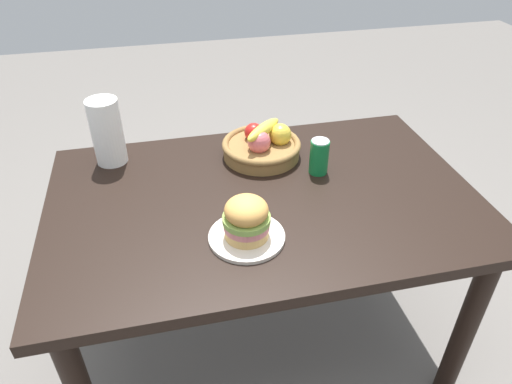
% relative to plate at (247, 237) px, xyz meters
% --- Properties ---
extents(ground_plane, '(8.00, 8.00, 0.00)m').
position_rel_plate_xyz_m(ground_plane, '(0.10, 0.20, -0.76)').
color(ground_plane, slate).
extents(dining_table, '(1.40, 0.90, 0.75)m').
position_rel_plate_xyz_m(dining_table, '(0.10, 0.20, -0.11)').
color(dining_table, black).
rests_on(dining_table, ground_plane).
extents(plate, '(0.22, 0.22, 0.01)m').
position_rel_plate_xyz_m(plate, '(0.00, 0.00, 0.00)').
color(plate, silver).
rests_on(plate, dining_table).
extents(sandwich, '(0.14, 0.14, 0.13)m').
position_rel_plate_xyz_m(sandwich, '(0.00, 0.00, 0.07)').
color(sandwich, '#DBAD60').
rests_on(sandwich, plate).
extents(soda_can, '(0.07, 0.07, 0.13)m').
position_rel_plate_xyz_m(soda_can, '(0.32, 0.29, 0.06)').
color(soda_can, '#147238').
rests_on(soda_can, dining_table).
extents(fruit_basket, '(0.29, 0.29, 0.13)m').
position_rel_plate_xyz_m(fruit_basket, '(0.15, 0.44, 0.04)').
color(fruit_basket, olive).
rests_on(fruit_basket, dining_table).
extents(paper_towel_roll, '(0.11, 0.11, 0.24)m').
position_rel_plate_xyz_m(paper_towel_roll, '(-0.39, 0.53, 0.11)').
color(paper_towel_roll, white).
rests_on(paper_towel_roll, dining_table).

